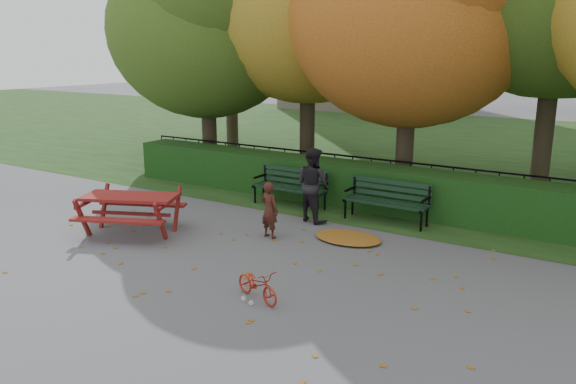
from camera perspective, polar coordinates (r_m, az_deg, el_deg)
The scene contains 13 objects.
ground at distance 9.65m, azimuth -4.72°, elevation -7.48°, with size 90.00×90.00×0.00m, color #5E5E62.
grass_strip at distance 22.12m, azimuth 17.56°, elevation 4.30°, with size 90.00×90.00×0.00m, color #1A3213.
hedge at distance 13.20m, azimuth 6.98°, elevation 0.71°, with size 13.00×0.90×1.00m, color black.
iron_fence at distance 13.91m, azimuth 8.40°, elevation 1.51°, with size 14.00×0.04×1.02m.
tree_a at distance 16.59m, azimuth -8.05°, elevation 17.40°, with size 5.88×5.60×7.48m.
bench_left at distance 13.12m, azimuth 0.34°, elevation 0.82°, with size 1.80×0.57×0.88m.
bench_right at distance 12.07m, azimuth 10.08°, elevation -0.60°, with size 1.80×0.57×0.88m.
picnic_table at distance 11.52m, azimuth -15.72°, elevation -1.16°, with size 2.26×2.08×0.89m.
leaf_pile at distance 10.93m, azimuth 6.10°, elevation -4.61°, with size 1.34×0.93×0.09m, color #673410.
leaf_scatter at distance 9.87m, azimuth -3.67°, elevation -6.91°, with size 9.00×5.70×0.01m, color #673410, non-canonical shape.
child at distance 10.86m, azimuth -1.89°, elevation -1.84°, with size 0.41×0.27×1.11m, color #3B1A13.
adult at distance 11.87m, azimuth 2.52°, elevation 0.77°, with size 0.78×0.61×1.60m, color black.
bicycle at distance 8.31m, azimuth -3.13°, elevation -9.36°, with size 0.32×0.91×0.48m, color #A6200F.
Camera 1 is at (5.42, -7.15, 3.56)m, focal length 35.00 mm.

